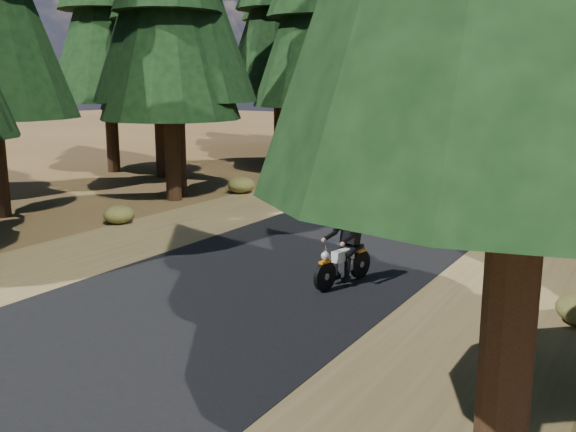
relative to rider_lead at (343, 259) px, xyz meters
The scene contains 7 objects.
ground 1.92m from the rider_lead, 149.10° to the right, with size 120.00×120.00×0.00m, color #4C341B.
road 4.38m from the rider_lead, 111.39° to the left, with size 6.00×100.00×0.01m, color black.
shoulder_l 7.41m from the rider_lead, 146.79° to the left, with size 3.20×100.00×0.01m, color brown.
shoulder_r 5.07m from the rider_lead, 53.35° to the left, with size 3.20×100.00×0.01m, color brown.
understory_shrubs 7.43m from the rider_lead, 98.30° to the left, with size 14.75×32.00×0.70m.
rider_lead is the anchor object (origin of this frame).
rider_follow 6.34m from the rider_lead, 118.33° to the left, with size 1.02×1.82×1.55m.
Camera 1 is at (6.86, -9.87, 3.92)m, focal length 40.00 mm.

